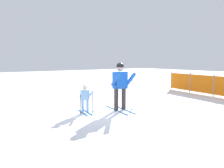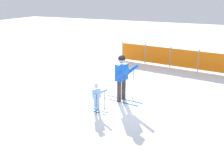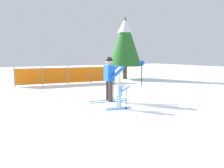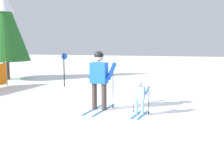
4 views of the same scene
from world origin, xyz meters
name	(u,v)px [view 1 (image 1 of 4)]	position (x,y,z in m)	size (l,w,h in m)	color
ground_plane	(118,110)	(0.00, 0.00, 0.00)	(60.00, 60.00, 0.00)	white
skier_adult	(120,82)	(0.07, 0.03, 1.07)	(1.73, 0.83, 1.79)	#1966B2
skier_child	(85,97)	(-0.31, -1.25, 0.59)	(0.98, 0.51, 1.02)	#1966B2
safety_fence	(214,85)	(0.40, 5.88, 0.58)	(6.22, 0.91, 1.16)	gray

